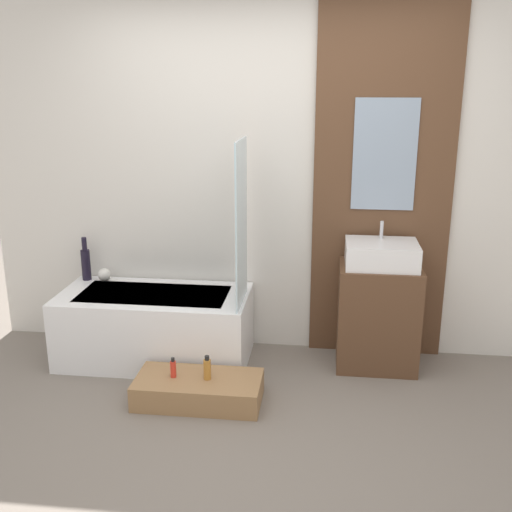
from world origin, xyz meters
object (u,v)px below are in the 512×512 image
object	(u,v)px
wooden_step_bench	(199,390)
bathtub	(155,326)
sink	(381,254)
bottle_soap_secondary	(207,369)
vase_round_light	(104,275)
vase_tall_dark	(86,263)
bottle_soap_primary	(173,368)

from	to	relation	value
wooden_step_bench	bathtub	bearing A→B (deg)	127.81
sink	bottle_soap_secondary	world-z (taller)	sink
bathtub	sink	xyz separation A→B (m)	(1.59, 0.10, 0.57)
vase_round_light	bottle_soap_secondary	world-z (taller)	vase_round_light
vase_round_light	sink	bearing A→B (deg)	-3.70
bathtub	vase_tall_dark	bearing A→B (deg)	157.54
bathtub	sink	distance (m)	1.69
sink	bottle_soap_secondary	xyz separation A→B (m)	(-1.09, -0.66, -0.59)
bottle_soap_primary	bottle_soap_secondary	xyz separation A→B (m)	(0.22, 0.00, 0.01)
sink	bottle_soap_secondary	size ratio (longest dim) A/B	3.07
vase_round_light	bottle_soap_primary	bearing A→B (deg)	-47.56
sink	wooden_step_bench	bearing A→B (deg)	-150.26
vase_tall_dark	vase_round_light	size ratio (longest dim) A/B	3.39
vase_tall_dark	bottle_soap_primary	bearing A→B (deg)	-42.86
vase_tall_dark	bathtub	bearing A→B (deg)	-22.46
sink	bottle_soap_primary	world-z (taller)	sink
bathtub	wooden_step_bench	distance (m)	0.73
sink	vase_round_light	xyz separation A→B (m)	(-2.03, 0.13, -0.27)
wooden_step_bench	sink	world-z (taller)	sink
wooden_step_bench	sink	bearing A→B (deg)	29.74
bathtub	bottle_soap_primary	size ratio (longest dim) A/B	10.26
sink	bottle_soap_primary	xyz separation A→B (m)	(-1.31, -0.66, -0.61)
bathtub	vase_round_light	xyz separation A→B (m)	(-0.45, 0.23, 0.30)
bottle_soap_primary	sink	bearing A→B (deg)	26.65
bathtub	bottle_soap_primary	distance (m)	0.62
bathtub	vase_round_light	distance (m)	0.59
bathtub	sink	size ratio (longest dim) A/B	2.77
bathtub	sink	world-z (taller)	sink
wooden_step_bench	vase_round_light	xyz separation A→B (m)	(-0.88, 0.79, 0.47)
wooden_step_bench	sink	distance (m)	1.52
vase_tall_dark	bottle_soap_primary	xyz separation A→B (m)	(0.87, -0.80, -0.42)
sink	bottle_soap_primary	distance (m)	1.59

